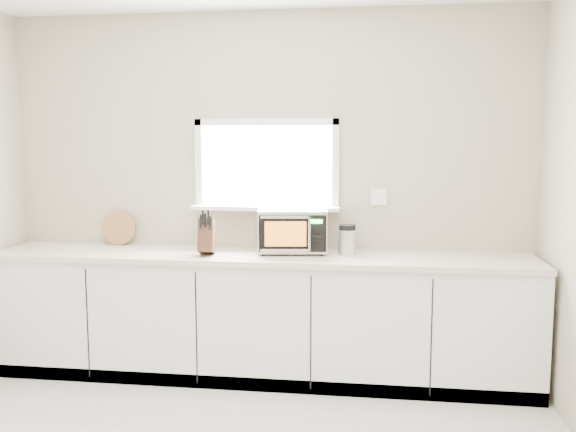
# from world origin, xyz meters

# --- Properties ---
(back_wall) EXTENTS (4.00, 0.17, 2.70)m
(back_wall) POSITION_xyz_m (0.00, 2.00, 1.36)
(back_wall) COLOR #AFA68B
(back_wall) RESTS_ON ground
(cabinets) EXTENTS (3.92, 0.60, 0.88)m
(cabinets) POSITION_xyz_m (0.00, 1.70, 0.44)
(cabinets) COLOR white
(cabinets) RESTS_ON ground
(countertop) EXTENTS (3.92, 0.64, 0.04)m
(countertop) POSITION_xyz_m (0.00, 1.69, 0.90)
(countertop) COLOR beige
(countertop) RESTS_ON cabinets
(microwave) EXTENTS (0.54, 0.45, 0.32)m
(microwave) POSITION_xyz_m (0.22, 1.80, 1.09)
(microwave) COLOR black
(microwave) RESTS_ON countertop
(knife_block) EXTENTS (0.14, 0.24, 0.33)m
(knife_block) POSITION_xyz_m (-0.37, 1.60, 1.06)
(knife_block) COLOR #452518
(knife_block) RESTS_ON countertop
(cutting_board) EXTENTS (0.27, 0.06, 0.27)m
(cutting_board) POSITION_xyz_m (-1.17, 1.94, 1.05)
(cutting_board) COLOR #A06B3E
(cutting_board) RESTS_ON countertop
(coffee_grinder) EXTENTS (0.13, 0.13, 0.22)m
(coffee_grinder) POSITION_xyz_m (0.62, 1.77, 1.03)
(coffee_grinder) COLOR #BABCC2
(coffee_grinder) RESTS_ON countertop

